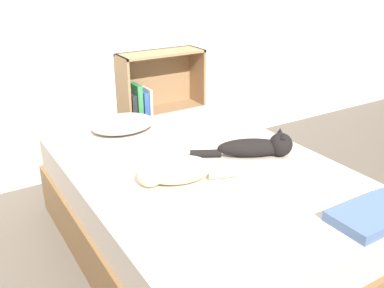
% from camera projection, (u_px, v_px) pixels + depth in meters
% --- Properties ---
extents(ground_plane, '(8.00, 8.00, 0.00)m').
position_uv_depth(ground_plane, '(205.00, 247.00, 2.72)').
color(ground_plane, brown).
extents(wall_back, '(8.00, 0.06, 2.50)m').
position_uv_depth(wall_back, '(106.00, 20.00, 3.35)').
color(wall_back, silver).
rests_on(wall_back, ground_plane).
extents(bed, '(1.48, 2.04, 0.56)m').
position_uv_depth(bed, '(205.00, 210.00, 2.61)').
color(bed, brown).
rests_on(bed, ground_plane).
extents(pillow, '(0.46, 0.35, 0.10)m').
position_uv_depth(pillow, '(123.00, 124.00, 3.03)').
color(pillow, beige).
rests_on(pillow, bed).
extents(cat_light, '(0.54, 0.28, 0.16)m').
position_uv_depth(cat_light, '(175.00, 171.00, 2.31)').
color(cat_light, beige).
rests_on(cat_light, bed).
extents(cat_dark, '(0.58, 0.36, 0.17)m').
position_uv_depth(cat_dark, '(259.00, 147.00, 2.64)').
color(cat_dark, black).
rests_on(cat_dark, bed).
extents(bookshelf, '(0.72, 0.26, 0.99)m').
position_uv_depth(bookshelf, '(157.00, 107.00, 3.71)').
color(bookshelf, '#8E6B47').
rests_on(bookshelf, ground_plane).
extents(blanket_fold, '(0.43, 0.24, 0.05)m').
position_uv_depth(blanket_fold, '(374.00, 214.00, 2.00)').
color(blanket_fold, '#4C668E').
rests_on(blanket_fold, bed).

